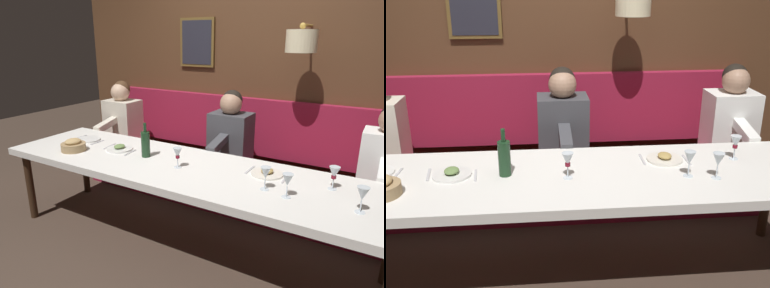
{
  "view_description": "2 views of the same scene",
  "coord_description": "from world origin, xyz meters",
  "views": [
    {
      "loc": [
        -2.19,
        -1.4,
        1.73
      ],
      "look_at": [
        0.05,
        -0.07,
        0.92
      ],
      "focal_mm": 32.06,
      "sensor_mm": 36.0,
      "label": 1
    },
    {
      "loc": [
        -2.47,
        0.17,
        1.87
      ],
      "look_at": [
        0.05,
        -0.07,
        0.92
      ],
      "focal_mm": 41.09,
      "sensor_mm": 36.0,
      "label": 2
    }
  ],
  "objects": [
    {
      "name": "back_wall_panel",
      "position": [
        1.46,
        -0.0,
        1.36
      ],
      "size": [
        0.59,
        4.68,
        2.9
      ],
      "color": "#51331E",
      "rests_on": "ground_plane"
    },
    {
      "name": "wine_glass_1",
      "position": [
        0.14,
        -1.13,
        0.86
      ],
      "size": [
        0.07,
        0.07,
        0.16
      ],
      "color": "silver",
      "rests_on": "dining_table"
    },
    {
      "name": "wine_glass_3",
      "position": [
        -0.1,
        -0.74,
        0.86
      ],
      "size": [
        0.07,
        0.07,
        0.16
      ],
      "color": "silver",
      "rests_on": "dining_table"
    },
    {
      "name": "diner_near",
      "position": [
        0.88,
        -0.03,
        0.82
      ],
      "size": [
        0.6,
        0.4,
        0.79
      ],
      "color": "#3D3D42",
      "rests_on": "banquette_bench"
    },
    {
      "name": "place_setting_2",
      "position": [
        0.05,
        0.71,
        0.75
      ],
      "size": [
        0.24,
        0.32,
        0.05
      ],
      "color": "silver",
      "rests_on": "dining_table"
    },
    {
      "name": "wine_bottle",
      "position": [
        0.03,
        0.38,
        0.86
      ],
      "size": [
        0.08,
        0.08,
        0.3
      ],
      "color": "#19381E",
      "rests_on": "dining_table"
    },
    {
      "name": "dining_table",
      "position": [
        0.0,
        0.0,
        0.68
      ],
      "size": [
        0.9,
        3.28,
        0.74
      ],
      "color": "silver",
      "rests_on": "ground_plane"
    },
    {
      "name": "diner_nearest",
      "position": [
        0.88,
        -1.43,
        0.82
      ],
      "size": [
        0.6,
        0.4,
        0.79
      ],
      "color": "white",
      "rests_on": "banquette_bench"
    },
    {
      "name": "place_setting_1",
      "position": [
        0.17,
        -0.66,
        0.75
      ],
      "size": [
        0.24,
        0.31,
        0.05
      ],
      "color": "silver",
      "rests_on": "dining_table"
    },
    {
      "name": "ground_plane",
      "position": [
        0.0,
        0.0,
        0.0
      ],
      "size": [
        12.0,
        12.0,
        0.0
      ],
      "primitive_type": "plane",
      "color": "#423328"
    },
    {
      "name": "banquette_bench",
      "position": [
        0.89,
        0.0,
        0.23
      ],
      "size": [
        0.52,
        3.48,
        0.45
      ],
      "primitive_type": "cube",
      "color": "maroon",
      "rests_on": "ground_plane"
    },
    {
      "name": "wine_glass_0",
      "position": [
        -0.05,
        -0.0,
        0.86
      ],
      "size": [
        0.07,
        0.07,
        0.16
      ],
      "color": "silver",
      "rests_on": "dining_table"
    },
    {
      "name": "wine_glass_4",
      "position": [
        -0.14,
        -0.9,
        0.86
      ],
      "size": [
        0.07,
        0.07,
        0.16
      ],
      "color": "silver",
      "rests_on": "dining_table"
    }
  ]
}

